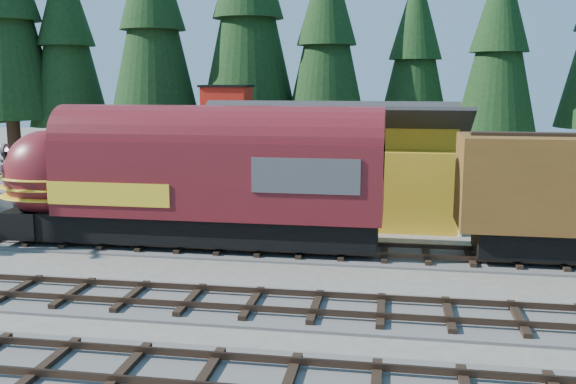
% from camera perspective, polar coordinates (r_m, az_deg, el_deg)
% --- Properties ---
extents(ground, '(120.00, 120.00, 0.00)m').
position_cam_1_polar(ground, '(20.13, -0.28, -8.39)').
color(ground, '#6B665B').
rests_on(ground, ground).
extents(track_spur, '(32.00, 3.20, 0.33)m').
position_cam_1_polar(track_spur, '(39.64, -10.20, 0.69)').
color(track_spur, '#4C4947').
rests_on(track_spur, ground).
extents(depot, '(12.80, 7.00, 5.30)m').
position_cam_1_polar(depot, '(29.71, 3.13, 3.42)').
color(depot, gold).
rests_on(depot, ground).
extents(conifer_backdrop, '(79.17, 20.80, 16.92)m').
position_cam_1_polar(conifer_backdrop, '(44.25, 12.12, 14.85)').
color(conifer_backdrop, black).
rests_on(conifer_backdrop, ground).
extents(locomotive, '(15.00, 2.98, 4.08)m').
position_cam_1_polar(locomotive, '(24.51, -9.72, 0.58)').
color(locomotive, black).
rests_on(locomotive, ground).
extents(caboose, '(10.75, 3.12, 5.59)m').
position_cam_1_polar(caboose, '(38.54, -6.85, 4.55)').
color(caboose, black).
rests_on(caboose, ground).
extents(pickup_truck_a, '(6.11, 3.73, 1.58)m').
position_cam_1_polar(pickup_truck_a, '(31.49, -17.87, -0.67)').
color(pickup_truck_a, black).
rests_on(pickup_truck_a, ground).
extents(pickup_truck_b, '(6.56, 2.85, 1.88)m').
position_cam_1_polar(pickup_truck_b, '(33.11, -21.47, -0.12)').
color(pickup_truck_b, '#A1A3A9').
rests_on(pickup_truck_b, ground).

